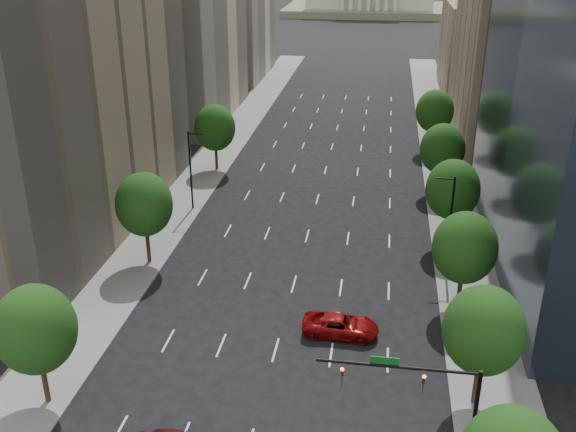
% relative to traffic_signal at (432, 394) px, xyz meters
% --- Properties ---
extents(sidewalk_left, '(6.00, 200.00, 0.15)m').
position_rel_traffic_signal_xyz_m(sidewalk_left, '(-26.03, 30.00, -5.10)').
color(sidewalk_left, slate).
rests_on(sidewalk_left, ground).
extents(sidewalk_right, '(6.00, 200.00, 0.15)m').
position_rel_traffic_signal_xyz_m(sidewalk_right, '(4.97, 30.00, -5.10)').
color(sidewalk_right, slate).
rests_on(sidewalk_right, ground).
extents(midrise_cream_left, '(14.00, 30.00, 35.00)m').
position_rel_traffic_signal_xyz_m(midrise_cream_left, '(-35.53, 73.00, 12.33)').
color(midrise_cream_left, beige).
rests_on(midrise_cream_left, ground).
extents(filler_left, '(14.00, 26.00, 18.00)m').
position_rel_traffic_signal_xyz_m(filler_left, '(-35.53, 106.00, 3.83)').
color(filler_left, beige).
rests_on(filler_left, ground).
extents(parking_tan_right, '(14.00, 30.00, 30.00)m').
position_rel_traffic_signal_xyz_m(parking_tan_right, '(14.47, 70.00, 9.83)').
color(parking_tan_right, '#8C7759').
rests_on(parking_tan_right, ground).
extents(filler_right, '(14.00, 26.00, 16.00)m').
position_rel_traffic_signal_xyz_m(filler_right, '(14.47, 103.00, 2.83)').
color(filler_right, '#8C7759').
rests_on(filler_right, ground).
extents(tree_right_1, '(5.20, 5.20, 8.75)m').
position_rel_traffic_signal_xyz_m(tree_right_1, '(3.47, 6.00, 0.58)').
color(tree_right_1, '#382316').
rests_on(tree_right_1, ground).
extents(tree_right_2, '(5.20, 5.20, 8.61)m').
position_rel_traffic_signal_xyz_m(tree_right_2, '(3.47, 18.00, 0.43)').
color(tree_right_2, '#382316').
rests_on(tree_right_2, ground).
extents(tree_right_3, '(5.20, 5.20, 8.89)m').
position_rel_traffic_signal_xyz_m(tree_right_3, '(3.47, 30.00, 0.72)').
color(tree_right_3, '#382316').
rests_on(tree_right_3, ground).
extents(tree_right_4, '(5.20, 5.20, 8.46)m').
position_rel_traffic_signal_xyz_m(tree_right_4, '(3.47, 44.00, 0.29)').
color(tree_right_4, '#382316').
rests_on(tree_right_4, ground).
extents(tree_right_5, '(5.20, 5.20, 8.75)m').
position_rel_traffic_signal_xyz_m(tree_right_5, '(3.47, 60.00, 0.58)').
color(tree_right_5, '#382316').
rests_on(tree_right_5, ground).
extents(tree_left_0, '(5.20, 5.20, 8.75)m').
position_rel_traffic_signal_xyz_m(tree_left_0, '(-24.53, 2.00, 0.58)').
color(tree_left_0, '#382316').
rests_on(tree_left_0, ground).
extents(tree_left_1, '(5.20, 5.20, 8.97)m').
position_rel_traffic_signal_xyz_m(tree_left_1, '(-24.53, 22.00, 0.79)').
color(tree_left_1, '#382316').
rests_on(tree_left_1, ground).
extents(tree_left_2, '(5.20, 5.20, 8.68)m').
position_rel_traffic_signal_xyz_m(tree_left_2, '(-24.53, 48.00, 0.50)').
color(tree_left_2, '#382316').
rests_on(tree_left_2, ground).
extents(streetlight_rn, '(1.70, 0.20, 9.00)m').
position_rel_traffic_signal_xyz_m(streetlight_rn, '(2.91, 25.00, -0.33)').
color(streetlight_rn, black).
rests_on(streetlight_rn, ground).
extents(streetlight_ln, '(1.70, 0.20, 9.00)m').
position_rel_traffic_signal_xyz_m(streetlight_ln, '(-23.96, 35.00, -0.33)').
color(streetlight_ln, black).
rests_on(streetlight_ln, ground).
extents(traffic_signal, '(9.12, 0.40, 7.38)m').
position_rel_traffic_signal_xyz_m(traffic_signal, '(0.00, 0.00, 0.00)').
color(traffic_signal, black).
rests_on(traffic_signal, ground).
extents(foothills, '(720.00, 413.00, 263.00)m').
position_rel_traffic_signal_xyz_m(foothills, '(24.14, 569.40, -42.95)').
color(foothills, olive).
rests_on(foothills, ground).
extents(car_red_far, '(5.93, 2.83, 1.63)m').
position_rel_traffic_signal_xyz_m(car_red_far, '(-5.89, 12.79, -4.36)').
color(car_red_far, maroon).
rests_on(car_red_far, ground).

